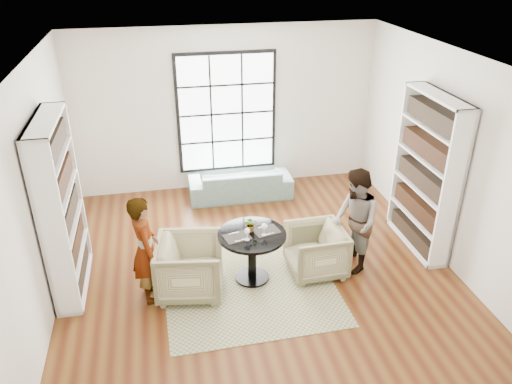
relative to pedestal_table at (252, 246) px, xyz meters
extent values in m
plane|color=brown|center=(0.14, 0.08, -0.54)|extent=(6.00, 6.00, 0.00)
plane|color=silver|center=(0.14, 3.08, 0.96)|extent=(5.50, 0.00, 5.50)
plane|color=silver|center=(-2.61, 0.08, 0.96)|extent=(0.00, 6.00, 6.00)
plane|color=silver|center=(2.89, 0.08, 0.96)|extent=(0.00, 6.00, 6.00)
plane|color=silver|center=(0.14, -2.92, 0.96)|extent=(5.50, 0.00, 5.50)
plane|color=white|center=(0.14, 0.08, 2.46)|extent=(6.00, 6.00, 0.00)
cube|color=black|center=(0.14, 3.06, 0.91)|extent=(1.82, 0.06, 2.22)
cube|color=white|center=(0.14, 3.02, 0.91)|extent=(1.70, 0.02, 2.10)
cube|color=tan|center=(-0.07, -0.10, -0.53)|extent=(2.35, 2.35, 0.01)
cylinder|color=black|center=(0.00, 0.00, -0.52)|extent=(0.48, 0.48, 0.04)
cylinder|color=black|center=(0.00, 0.00, -0.18)|extent=(0.12, 0.12, 0.66)
cylinder|color=black|center=(0.00, 0.00, 0.18)|extent=(0.93, 0.93, 0.04)
imported|color=slate|center=(0.28, 2.53, -0.27)|extent=(1.88, 0.76, 0.55)
imported|color=tan|center=(-0.86, -0.10, -0.15)|extent=(0.99, 0.97, 0.79)
imported|color=tan|center=(0.92, -0.01, -0.18)|extent=(0.80, 0.78, 0.71)
imported|color=gray|center=(-1.41, -0.10, 0.21)|extent=(0.44, 0.59, 1.49)
imported|color=gray|center=(1.47, -0.01, 0.23)|extent=(0.61, 0.77, 1.54)
cube|color=black|center=(-0.21, -0.05, 0.21)|extent=(0.39, 0.33, 0.01)
cube|color=black|center=(0.20, 0.03, 0.21)|extent=(0.39, 0.33, 0.01)
cylinder|color=silver|center=(-0.09, -0.14, 0.21)|extent=(0.06, 0.06, 0.01)
cylinder|color=silver|center=(-0.09, -0.14, 0.26)|extent=(0.01, 0.01, 0.10)
sphere|color=maroon|center=(-0.09, -0.14, 0.34)|extent=(0.08, 0.08, 0.08)
ellipsoid|color=white|center=(-0.09, -0.14, 0.34)|extent=(0.08, 0.08, 0.09)
cylinder|color=silver|center=(0.15, -0.07, 0.21)|extent=(0.07, 0.07, 0.01)
cylinder|color=silver|center=(0.15, -0.07, 0.26)|extent=(0.01, 0.01, 0.10)
sphere|color=maroon|center=(0.15, -0.07, 0.34)|extent=(0.08, 0.08, 0.08)
ellipsoid|color=white|center=(0.15, -0.07, 0.34)|extent=(0.08, 0.08, 0.09)
imported|color=gray|center=(0.00, 0.08, 0.31)|extent=(0.22, 0.20, 0.21)
camera|label=1|loc=(-1.10, -5.62, 3.76)|focal=35.00mm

